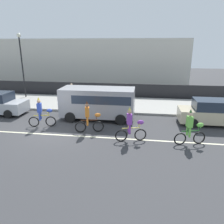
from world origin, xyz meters
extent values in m
plane|color=#38383A|center=(0.00, 0.00, 0.00)|extent=(80.00, 80.00, 0.00)
cube|color=beige|center=(0.00, -0.50, 0.00)|extent=(36.00, 0.14, 0.01)
cube|color=#9E9B93|center=(0.00, 6.50, 0.07)|extent=(60.00, 5.00, 0.15)
cube|color=black|center=(0.00, 9.40, 0.70)|extent=(40.00, 0.08, 1.40)
cube|color=beige|center=(-3.56, 18.00, 2.86)|extent=(28.00, 8.00, 5.71)
torus|color=black|center=(-0.44, 0.77, 0.33)|extent=(0.67, 0.21, 0.67)
torus|color=black|center=(-1.47, 0.55, 0.33)|extent=(0.67, 0.21, 0.67)
cylinder|color=gold|center=(-0.95, 0.66, 0.75)|extent=(0.95, 0.26, 0.05)
cylinder|color=gold|center=(-1.10, 0.63, 0.84)|extent=(0.04, 0.04, 0.18)
cylinder|color=gold|center=(-0.54, 0.75, 0.86)|extent=(0.04, 0.04, 0.23)
cylinder|color=gold|center=(-0.54, 0.75, 0.98)|extent=(0.14, 0.50, 0.03)
ellipsoid|color=#2D47B2|center=(-0.46, 0.77, 1.05)|extent=(0.39, 0.27, 0.24)
cube|color=#2D47B2|center=(-1.05, 0.64, 1.26)|extent=(0.30, 0.36, 0.56)
sphere|color=tan|center=(-1.05, 0.64, 1.66)|extent=(0.22, 0.22, 0.22)
cone|color=gold|center=(-1.05, 0.64, 1.84)|extent=(0.14, 0.14, 0.16)
cylinder|color=#2D47B2|center=(-1.02, 0.50, 0.71)|extent=(0.11, 0.11, 0.48)
cylinder|color=#2D47B2|center=(-1.08, 0.77, 0.71)|extent=(0.11, 0.11, 0.48)
torus|color=black|center=(2.73, 0.32, 0.33)|extent=(0.67, 0.23, 0.67)
torus|color=black|center=(1.71, 0.07, 0.33)|extent=(0.67, 0.23, 0.67)
cylinder|color=#4C2614|center=(2.22, 0.20, 0.75)|extent=(0.95, 0.28, 0.05)
cylinder|color=#4C2614|center=(2.07, 0.16, 0.84)|extent=(0.04, 0.04, 0.18)
cylinder|color=#4C2614|center=(2.62, 0.30, 0.86)|extent=(0.04, 0.04, 0.23)
cylinder|color=#4C2614|center=(2.62, 0.30, 0.98)|extent=(0.15, 0.49, 0.03)
ellipsoid|color=orange|center=(2.71, 0.32, 1.05)|extent=(0.40, 0.28, 0.24)
cube|color=orange|center=(2.12, 0.17, 1.26)|extent=(0.31, 0.37, 0.56)
sphere|color=#9E7051|center=(2.12, 0.17, 1.66)|extent=(0.22, 0.22, 0.22)
cone|color=#4C2614|center=(2.12, 0.17, 1.84)|extent=(0.14, 0.14, 0.16)
cylinder|color=orange|center=(2.15, 0.04, 0.71)|extent=(0.11, 0.11, 0.48)
cylinder|color=orange|center=(2.09, 0.31, 0.71)|extent=(0.11, 0.11, 0.48)
torus|color=black|center=(5.24, -0.59, 0.33)|extent=(0.66, 0.25, 0.67)
torus|color=black|center=(4.23, -0.87, 0.33)|extent=(0.66, 0.25, 0.67)
cylinder|color=#E5D84C|center=(4.73, -0.73, 0.75)|extent=(0.94, 0.30, 0.05)
cylinder|color=#E5D84C|center=(4.59, -0.77, 0.84)|extent=(0.04, 0.04, 0.18)
cylinder|color=#E5D84C|center=(5.14, -0.62, 0.86)|extent=(0.04, 0.04, 0.23)
cylinder|color=#E5D84C|center=(5.14, -0.62, 0.98)|extent=(0.16, 0.49, 0.03)
ellipsoid|color=purple|center=(5.22, -0.59, 1.05)|extent=(0.40, 0.29, 0.24)
cube|color=purple|center=(4.64, -0.75, 1.26)|extent=(0.32, 0.37, 0.56)
sphere|color=tan|center=(4.64, -0.75, 1.66)|extent=(0.22, 0.22, 0.22)
cone|color=#E5D84C|center=(4.64, -0.75, 1.84)|extent=(0.14, 0.14, 0.16)
cylinder|color=purple|center=(4.67, -0.89, 0.71)|extent=(0.11, 0.11, 0.48)
cylinder|color=purple|center=(4.60, -0.62, 0.71)|extent=(0.11, 0.11, 0.48)
torus|color=black|center=(8.29, -0.56, 0.33)|extent=(0.66, 0.25, 0.67)
torus|color=black|center=(7.28, -0.85, 0.33)|extent=(0.66, 0.25, 0.67)
cylinder|color=#266626|center=(7.78, -0.71, 0.75)|extent=(0.94, 0.31, 0.05)
cylinder|color=#266626|center=(7.64, -0.75, 0.84)|extent=(0.04, 0.04, 0.18)
cylinder|color=#266626|center=(8.19, -0.59, 0.86)|extent=(0.04, 0.04, 0.23)
cylinder|color=#266626|center=(8.19, -0.59, 0.98)|extent=(0.17, 0.49, 0.03)
ellipsoid|color=#72CC4C|center=(8.27, -0.57, 1.05)|extent=(0.40, 0.29, 0.24)
cube|color=#72CC4C|center=(7.69, -0.73, 1.26)|extent=(0.32, 0.37, 0.56)
sphere|color=beige|center=(7.69, -0.73, 1.66)|extent=(0.22, 0.22, 0.22)
cone|color=#266626|center=(7.69, -0.73, 1.84)|extent=(0.14, 0.14, 0.16)
cylinder|color=#72CC4C|center=(7.72, -0.87, 0.71)|extent=(0.11, 0.11, 0.48)
cylinder|color=#72CC4C|center=(7.65, -0.60, 0.71)|extent=(0.11, 0.11, 0.48)
cube|color=#99999E|center=(2.22, 2.70, 1.23)|extent=(5.00, 2.00, 1.90)
cube|color=#283342|center=(2.62, 2.70, 1.58)|extent=(3.90, 2.02, 0.56)
cylinder|color=black|center=(3.92, 1.70, 0.35)|extent=(0.70, 0.22, 0.70)
cylinder|color=black|center=(3.92, 3.70, 0.35)|extent=(0.70, 0.22, 0.70)
cylinder|color=black|center=(0.52, 1.70, 0.35)|extent=(0.70, 0.22, 0.70)
cylinder|color=black|center=(0.52, 3.70, 0.35)|extent=(0.70, 0.22, 0.70)
cube|color=beige|center=(9.74, 2.67, 0.60)|extent=(4.10, 1.72, 0.80)
cube|color=#232D3D|center=(9.64, 2.67, 1.32)|extent=(2.10, 1.58, 0.64)
cylinder|color=black|center=(8.47, 1.81, 0.30)|extent=(0.60, 0.20, 0.60)
cylinder|color=black|center=(8.47, 3.53, 0.30)|extent=(0.60, 0.20, 0.60)
cylinder|color=black|center=(-4.12, 1.92, 0.30)|extent=(0.60, 0.20, 0.60)
cylinder|color=black|center=(-4.12, 3.64, 0.30)|extent=(0.60, 0.20, 0.60)
cylinder|color=black|center=(-6.02, 7.78, 2.90)|extent=(0.12, 0.12, 5.50)
sphere|color=#EAEACC|center=(-6.02, 7.78, 5.83)|extent=(0.36, 0.36, 0.36)
cylinder|color=#33333D|center=(-0.94, 6.61, 0.57)|extent=(0.20, 0.20, 0.85)
cube|color=#1E727A|center=(-0.94, 6.61, 1.28)|extent=(0.32, 0.20, 0.56)
sphere|color=beige|center=(-0.94, 6.61, 1.67)|extent=(0.20, 0.20, 0.20)
camera|label=1|loc=(5.27, -11.60, 4.97)|focal=35.00mm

